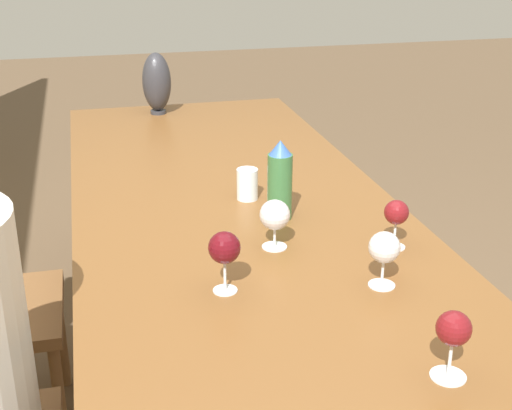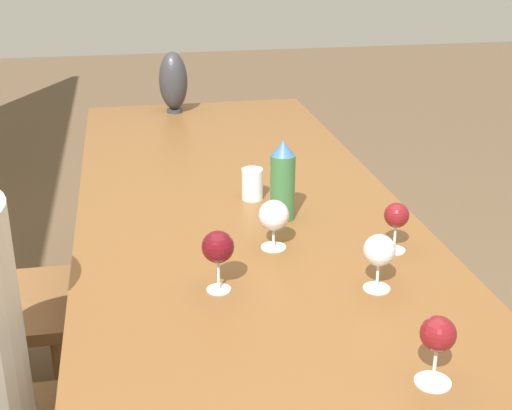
# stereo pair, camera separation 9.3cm
# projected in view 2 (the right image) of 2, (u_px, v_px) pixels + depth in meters

# --- Properties ---
(dining_table) EXTENTS (2.96, 0.98, 0.75)m
(dining_table) POSITION_uv_depth(u_px,v_px,m) (252.00, 249.00, 2.02)
(dining_table) COLOR brown
(dining_table) RESTS_ON ground_plane
(water_bottle) EXTENTS (0.07, 0.07, 0.24)m
(water_bottle) POSITION_uv_depth(u_px,v_px,m) (283.00, 181.00, 2.03)
(water_bottle) COLOR #336638
(water_bottle) RESTS_ON dining_table
(water_tumbler) EXTENTS (0.07, 0.07, 0.10)m
(water_tumbler) POSITION_uv_depth(u_px,v_px,m) (252.00, 184.00, 2.20)
(water_tumbler) COLOR silver
(water_tumbler) RESTS_ON dining_table
(vase) EXTENTS (0.13, 0.13, 0.27)m
(vase) POSITION_uv_depth(u_px,v_px,m) (173.00, 81.00, 3.13)
(vase) COLOR #2D2D33
(vase) RESTS_ON dining_table
(wine_glass_0) EXTENTS (0.08, 0.08, 0.13)m
(wine_glass_0) POSITION_uv_depth(u_px,v_px,m) (274.00, 216.00, 1.86)
(wine_glass_0) COLOR silver
(wine_glass_0) RESTS_ON dining_table
(wine_glass_2) EXTENTS (0.07, 0.07, 0.14)m
(wine_glass_2) POSITION_uv_depth(u_px,v_px,m) (438.00, 336.00, 1.31)
(wine_glass_2) COLOR silver
(wine_glass_2) RESTS_ON dining_table
(wine_glass_3) EXTENTS (0.08, 0.08, 0.14)m
(wine_glass_3) POSITION_uv_depth(u_px,v_px,m) (379.00, 251.00, 1.65)
(wine_glass_3) COLOR silver
(wine_glass_3) RESTS_ON dining_table
(wine_glass_4) EXTENTS (0.07, 0.07, 0.13)m
(wine_glass_4) POSITION_uv_depth(u_px,v_px,m) (396.00, 217.00, 1.84)
(wine_glass_4) COLOR silver
(wine_glass_4) RESTS_ON dining_table
(wine_glass_5) EXTENTS (0.08, 0.08, 0.15)m
(wine_glass_5) POSITION_uv_depth(u_px,v_px,m) (218.00, 248.00, 1.64)
(wine_glass_5) COLOR silver
(wine_glass_5) RESTS_ON dining_table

